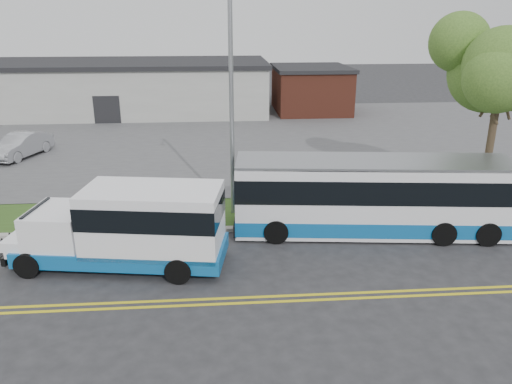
{
  "coord_description": "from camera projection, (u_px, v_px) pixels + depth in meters",
  "views": [
    {
      "loc": [
        2.44,
        -16.85,
        7.99
      ],
      "look_at": [
        3.83,
        1.07,
        1.6
      ],
      "focal_mm": 35.0,
      "sensor_mm": 36.0,
      "label": 1
    }
  ],
  "objects": [
    {
      "name": "ground",
      "position": [
        154.0,
        245.0,
        18.33
      ],
      "size": [
        140.0,
        140.0,
        0.0
      ],
      "primitive_type": "plane",
      "color": "#28282B",
      "rests_on": "ground"
    },
    {
      "name": "lane_line_north",
      "position": [
        140.0,
        302.0,
        14.71
      ],
      "size": [
        70.0,
        0.12,
        0.01
      ],
      "primitive_type": "cube",
      "color": "gold",
      "rests_on": "ground"
    },
    {
      "name": "lane_line_south",
      "position": [
        138.0,
        307.0,
        14.43
      ],
      "size": [
        70.0,
        0.12,
        0.01
      ],
      "primitive_type": "cube",
      "color": "gold",
      "rests_on": "ground"
    },
    {
      "name": "curb",
      "position": [
        158.0,
        231.0,
        19.33
      ],
      "size": [
        80.0,
        0.3,
        0.15
      ],
      "primitive_type": "cube",
      "color": "#9E9B93",
      "rests_on": "ground"
    },
    {
      "name": "verge",
      "position": [
        162.0,
        214.0,
        21.03
      ],
      "size": [
        80.0,
        3.3,
        0.1
      ],
      "primitive_type": "cube",
      "color": "#2E4717",
      "rests_on": "ground"
    },
    {
      "name": "parking_lot",
      "position": [
        183.0,
        137.0,
        34.28
      ],
      "size": [
        80.0,
        25.0,
        0.1
      ],
      "primitive_type": "cube",
      "color": "#4C4C4F",
      "rests_on": "ground"
    },
    {
      "name": "commercial_building",
      "position": [
        118.0,
        87.0,
        42.51
      ],
      "size": [
        25.4,
        10.4,
        4.35
      ],
      "color": "#9E9E99",
      "rests_on": "ground"
    },
    {
      "name": "brick_wing",
      "position": [
        311.0,
        89.0,
        42.86
      ],
      "size": [
        6.3,
        7.3,
        3.9
      ],
      "color": "brown",
      "rests_on": "ground"
    },
    {
      "name": "tree_east",
      "position": [
        503.0,
        62.0,
        20.09
      ],
      "size": [
        5.2,
        5.2,
        8.33
      ],
      "color": "#3A2E20",
      "rests_on": "verge"
    },
    {
      "name": "streetlight_near",
      "position": [
        231.0,
        90.0,
        19.35
      ],
      "size": [
        0.35,
        1.53,
        9.5
      ],
      "color": "gray",
      "rests_on": "verge"
    },
    {
      "name": "shuttle_bus",
      "position": [
        133.0,
        225.0,
        16.42
      ],
      "size": [
        7.44,
        3.37,
        2.76
      ],
      "rotation": [
        0.0,
        0.0,
        -0.15
      ],
      "color": "#0E599B",
      "rests_on": "ground"
    },
    {
      "name": "transit_bus",
      "position": [
        372.0,
        196.0,
        19.0
      ],
      "size": [
        10.65,
        3.47,
        2.9
      ],
      "rotation": [
        0.0,
        0.0,
        -0.11
      ],
      "color": "white",
      "rests_on": "ground"
    },
    {
      "name": "parked_car_a",
      "position": [
        21.0,
        145.0,
        29.18
      ],
      "size": [
        2.8,
        4.52,
        1.41
      ],
      "primitive_type": "imported",
      "rotation": [
        0.0,
        0.0,
        -0.33
      ],
      "color": "#A5A6AC",
      "rests_on": "parking_lot"
    }
  ]
}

